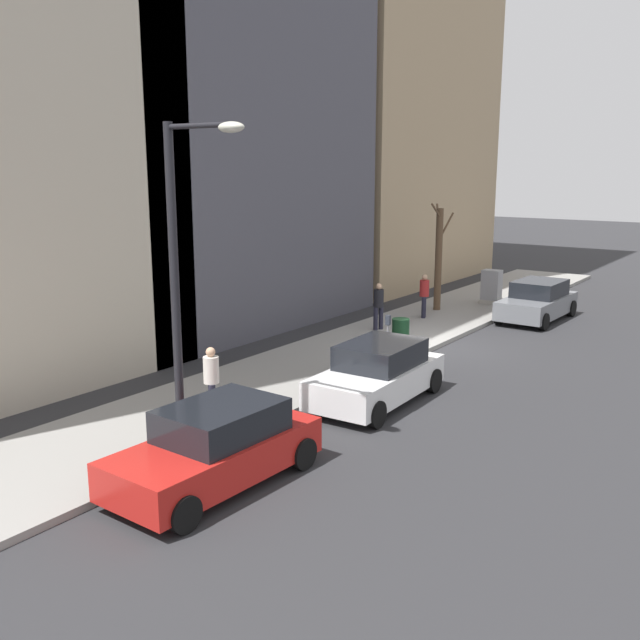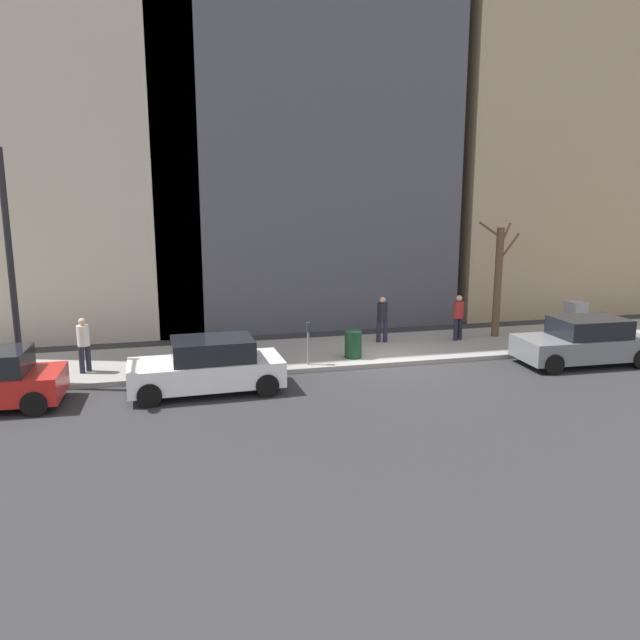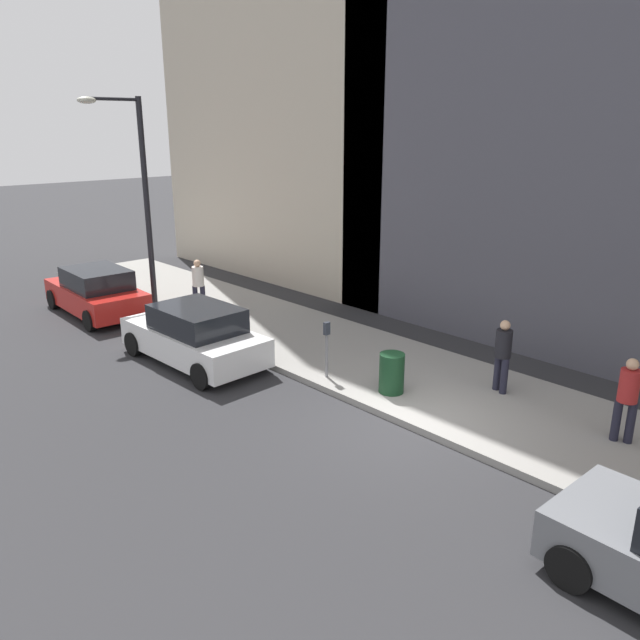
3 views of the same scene
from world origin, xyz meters
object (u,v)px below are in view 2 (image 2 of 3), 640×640
object	(u,v)px
parked_car_grey	(584,342)
trash_bin	(353,344)
office_block_center	(286,121)
pedestrian_midblock	(382,317)
streetlamp	(6,248)
office_tower_left	(536,46)
parked_car_white	(208,366)
bare_tree	(498,280)
office_tower_right	(30,5)
pedestrian_far_corner	(84,342)
pedestrian_near_meter	(458,315)
parking_meter	(308,339)
utility_box	(574,321)

from	to	relation	value
parked_car_grey	trash_bin	size ratio (longest dim) A/B	4.72
office_block_center	pedestrian_midblock	bearing A→B (deg)	-168.83
streetlamp	office_tower_left	world-z (taller)	office_tower_left
parked_car_white	pedestrian_midblock	world-z (taller)	pedestrian_midblock
streetlamp	office_block_center	world-z (taller)	office_block_center
bare_tree	office_tower_left	distance (m)	15.42
parked_car_white	office_tower_right	distance (m)	18.70
office_tower_left	pedestrian_midblock	bearing A→B (deg)	129.33
parked_car_grey	pedestrian_far_corner	distance (m)	15.66
pedestrian_far_corner	trash_bin	bearing A→B (deg)	131.37
bare_tree	trash_bin	bearing A→B (deg)	105.56
parked_car_grey	trash_bin	bearing A→B (deg)	75.66
office_tower_left	streetlamp	bearing A→B (deg)	116.93
streetlamp	pedestrian_near_meter	xyz separation A→B (m)	(2.06, -14.40, -2.93)
pedestrian_far_corner	office_tower_right	distance (m)	16.05
office_tower_right	parking_meter	bearing A→B (deg)	-141.04
parked_car_white	pedestrian_midblock	xyz separation A→B (m)	(3.80, -6.46, 0.35)
office_block_center	streetlamp	bearing A→B (deg)	138.85
pedestrian_midblock	parked_car_grey	bearing A→B (deg)	-13.98
parking_meter	office_block_center	distance (m)	13.59
pedestrian_near_meter	office_block_center	xyz separation A→B (m)	(9.21, 4.56, 7.59)
parking_meter	office_tower_right	size ratio (longest dim) A/B	0.05
trash_bin	office_tower_right	bearing A→B (deg)	44.75
streetlamp	bare_tree	bearing A→B (deg)	-81.79
utility_box	streetlamp	size ratio (longest dim) A/B	0.22
pedestrian_far_corner	office_tower_right	bearing A→B (deg)	-123.39
bare_tree	pedestrian_midblock	xyz separation A→B (m)	(0.09, 4.48, -1.20)
parking_meter	utility_box	bearing A→B (deg)	-85.22
parking_meter	bare_tree	world-z (taller)	bare_tree
pedestrian_near_meter	office_block_center	distance (m)	12.77
bare_tree	pedestrian_midblock	distance (m)	4.64
trash_bin	office_tower_right	xyz separation A→B (m)	(10.82, 10.73, 12.39)
trash_bin	office_block_center	distance (m)	13.37
utility_box	office_tower_left	distance (m)	16.39
office_tower_right	parked_car_grey	bearing A→B (deg)	-125.70
pedestrian_near_meter	pedestrian_far_corner	xyz separation A→B (m)	(-1.10, 12.76, 0.00)
trash_bin	streetlamp	bearing A→B (deg)	93.55
parked_car_white	office_tower_right	size ratio (longest dim) A/B	0.16
pedestrian_near_meter	office_tower_left	distance (m)	17.15
bare_tree	pedestrian_near_meter	world-z (taller)	bare_tree
parked_car_white	pedestrian_near_meter	xyz separation A→B (m)	(3.45, -9.26, 0.35)
parked_car_grey	office_block_center	distance (m)	16.63
pedestrian_near_meter	pedestrian_far_corner	bearing A→B (deg)	-17.19
office_tower_left	office_block_center	size ratio (longest dim) A/B	1.46
streetlamp	office_tower_right	bearing A→B (deg)	3.85
office_block_center	office_tower_right	distance (m)	11.45
parked_car_grey	parking_meter	bearing A→B (deg)	81.29
parked_car_grey	pedestrian_near_meter	bearing A→B (deg)	39.58
utility_box	bare_tree	size ratio (longest dim) A/B	0.33
parked_car_white	streetlamp	distance (m)	6.25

